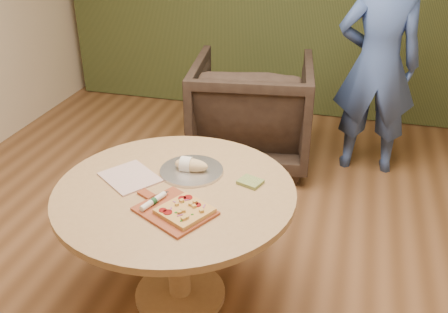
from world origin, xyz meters
TOP-DOWN VIEW (x-y plane):
  - room_shell at (0.00, 0.00)m, footprint 5.04×6.04m
  - pedestal_table at (-0.14, -0.12)m, footprint 1.29×1.29m
  - pizza_paddle at (-0.07, -0.33)m, footprint 0.47×0.41m
  - flatbread_pizza at (-0.00, -0.34)m, footprint 0.30×0.30m
  - cutlery_roll at (-0.18, -0.31)m, footprint 0.09×0.19m
  - newspaper at (-0.41, -0.08)m, footprint 0.39×0.38m
  - serving_tray at (-0.11, 0.07)m, footprint 0.36×0.36m
  - bread_roll at (-0.11, 0.07)m, footprint 0.19×0.09m
  - green_packet at (0.24, 0.03)m, footprint 0.15×0.14m
  - armchair at (-0.11, 1.69)m, footprint 1.11×1.05m
  - person_standing at (0.88, 1.81)m, footprint 0.70×0.48m

SIDE VIEW (x-z plane):
  - armchair at x=-0.11m, z-range 0.00..1.02m
  - pedestal_table at x=-0.14m, z-range 0.23..0.98m
  - newspaper at x=-0.41m, z-range 0.75..0.76m
  - serving_tray at x=-0.11m, z-range 0.75..0.77m
  - pizza_paddle at x=-0.07m, z-range 0.75..0.77m
  - green_packet at x=0.24m, z-range 0.75..0.77m
  - flatbread_pizza at x=0.00m, z-range 0.76..0.80m
  - cutlery_roll at x=-0.18m, z-range 0.76..0.80m
  - bread_roll at x=-0.11m, z-range 0.75..0.84m
  - person_standing at x=0.88m, z-range 0.00..1.83m
  - room_shell at x=0.00m, z-range -0.02..2.82m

